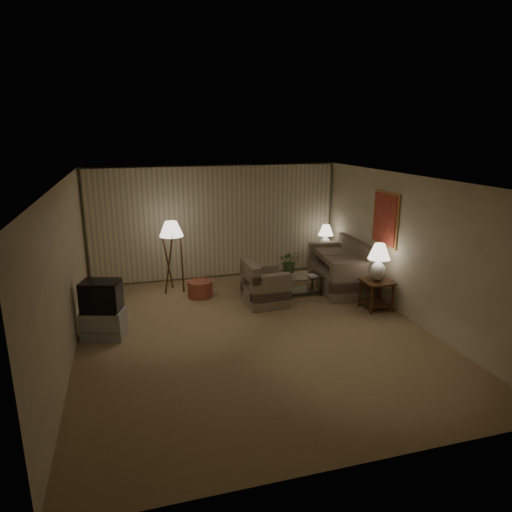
{
  "coord_description": "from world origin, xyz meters",
  "views": [
    {
      "loc": [
        -2.02,
        -7.17,
        3.47
      ],
      "look_at": [
        0.2,
        0.6,
        1.24
      ],
      "focal_mm": 32.0,
      "sensor_mm": 36.0,
      "label": 1
    }
  ],
  "objects_px": {
    "table_lamp_far": "(326,235)",
    "vase": "(290,273)",
    "tv_cabinet": "(104,324)",
    "floor_lamp": "(172,255)",
    "armchair": "(265,287)",
    "side_table_near": "(376,289)",
    "sofa": "(340,270)",
    "crt_tv": "(101,296)",
    "coffee_table": "(296,282)",
    "side_table_far": "(325,258)",
    "table_lamp_near": "(379,259)",
    "ottoman": "(200,289)"
  },
  "relations": [
    {
      "from": "coffee_table",
      "to": "vase",
      "type": "distance_m",
      "value": 0.26
    },
    {
      "from": "ottoman",
      "to": "floor_lamp",
      "type": "bearing_deg",
      "value": 134.63
    },
    {
      "from": "side_table_near",
      "to": "side_table_far",
      "type": "relative_size",
      "value": 1.0
    },
    {
      "from": "side_table_far",
      "to": "ottoman",
      "type": "distance_m",
      "value": 3.38
    },
    {
      "from": "armchair",
      "to": "side_table_near",
      "type": "relative_size",
      "value": 1.54
    },
    {
      "from": "sofa",
      "to": "armchair",
      "type": "xyz_separation_m",
      "value": [
        -1.9,
        -0.47,
        -0.07
      ]
    },
    {
      "from": "crt_tv",
      "to": "vase",
      "type": "height_order",
      "value": "crt_tv"
    },
    {
      "from": "armchair",
      "to": "side_table_near",
      "type": "bearing_deg",
      "value": -115.78
    },
    {
      "from": "table_lamp_far",
      "to": "crt_tv",
      "type": "bearing_deg",
      "value": -155.48
    },
    {
      "from": "sofa",
      "to": "vase",
      "type": "xyz_separation_m",
      "value": [
        -1.24,
        -0.1,
        0.06
      ]
    },
    {
      "from": "sofa",
      "to": "side_table_far",
      "type": "relative_size",
      "value": 3.61
    },
    {
      "from": "ottoman",
      "to": "vase",
      "type": "bearing_deg",
      "value": -12.3
    },
    {
      "from": "vase",
      "to": "tv_cabinet",
      "type": "bearing_deg",
      "value": -163.4
    },
    {
      "from": "side_table_far",
      "to": "tv_cabinet",
      "type": "relative_size",
      "value": 0.75
    },
    {
      "from": "sofa",
      "to": "vase",
      "type": "relative_size",
      "value": 14.12
    },
    {
      "from": "armchair",
      "to": "table_lamp_near",
      "type": "distance_m",
      "value": 2.34
    },
    {
      "from": "table_lamp_near",
      "to": "tv_cabinet",
      "type": "relative_size",
      "value": 0.94
    },
    {
      "from": "armchair",
      "to": "crt_tv",
      "type": "distance_m",
      "value": 3.27
    },
    {
      "from": "tv_cabinet",
      "to": "vase",
      "type": "bearing_deg",
      "value": 33.35
    },
    {
      "from": "coffee_table",
      "to": "ottoman",
      "type": "height_order",
      "value": "coffee_table"
    },
    {
      "from": "sofa",
      "to": "tv_cabinet",
      "type": "bearing_deg",
      "value": -68.96
    },
    {
      "from": "table_lamp_near",
      "to": "crt_tv",
      "type": "bearing_deg",
      "value": 178.76
    },
    {
      "from": "side_table_near",
      "to": "crt_tv",
      "type": "xyz_separation_m",
      "value": [
        -5.2,
        0.11,
        0.35
      ]
    },
    {
      "from": "table_lamp_near",
      "to": "ottoman",
      "type": "height_order",
      "value": "table_lamp_near"
    },
    {
      "from": "floor_lamp",
      "to": "table_lamp_near",
      "type": "bearing_deg",
      "value": -29.9
    },
    {
      "from": "sofa",
      "to": "armchair",
      "type": "bearing_deg",
      "value": -68.94
    },
    {
      "from": "side_table_far",
      "to": "crt_tv",
      "type": "bearing_deg",
      "value": -155.48
    },
    {
      "from": "table_lamp_far",
      "to": "vase",
      "type": "relative_size",
      "value": 4.17
    },
    {
      "from": "tv_cabinet",
      "to": "ottoman",
      "type": "xyz_separation_m",
      "value": [
        1.92,
        1.55,
        -0.07
      ]
    },
    {
      "from": "sofa",
      "to": "floor_lamp",
      "type": "distance_m",
      "value": 3.75
    },
    {
      "from": "sofa",
      "to": "ottoman",
      "type": "height_order",
      "value": "sofa"
    },
    {
      "from": "coffee_table",
      "to": "tv_cabinet",
      "type": "height_order",
      "value": "tv_cabinet"
    },
    {
      "from": "crt_tv",
      "to": "table_lamp_near",
      "type": "bearing_deg",
      "value": 15.51
    },
    {
      "from": "table_lamp_near",
      "to": "sofa",
      "type": "bearing_deg",
      "value": 96.34
    },
    {
      "from": "armchair",
      "to": "coffee_table",
      "type": "height_order",
      "value": "armchair"
    },
    {
      "from": "table_lamp_far",
      "to": "vase",
      "type": "height_order",
      "value": "table_lamp_far"
    },
    {
      "from": "side_table_far",
      "to": "floor_lamp",
      "type": "height_order",
      "value": "floor_lamp"
    },
    {
      "from": "tv_cabinet",
      "to": "ottoman",
      "type": "distance_m",
      "value": 2.47
    },
    {
      "from": "tv_cabinet",
      "to": "ottoman",
      "type": "relative_size",
      "value": 1.5
    },
    {
      "from": "crt_tv",
      "to": "side_table_far",
      "type": "bearing_deg",
      "value": 41.27
    },
    {
      "from": "tv_cabinet",
      "to": "floor_lamp",
      "type": "relative_size",
      "value": 0.51
    },
    {
      "from": "armchair",
      "to": "crt_tv",
      "type": "xyz_separation_m",
      "value": [
        -3.15,
        -0.77,
        0.41
      ]
    },
    {
      "from": "sofa",
      "to": "table_lamp_far",
      "type": "distance_m",
      "value": 1.27
    },
    {
      "from": "armchair",
      "to": "side_table_near",
      "type": "xyz_separation_m",
      "value": [
        2.05,
        -0.88,
        0.05
      ]
    },
    {
      "from": "side_table_near",
      "to": "table_lamp_near",
      "type": "height_order",
      "value": "table_lamp_near"
    },
    {
      "from": "sofa",
      "to": "ottoman",
      "type": "xyz_separation_m",
      "value": [
        -3.13,
        0.31,
        -0.25
      ]
    },
    {
      "from": "side_table_far",
      "to": "vase",
      "type": "xyz_separation_m",
      "value": [
        -1.39,
        -1.23,
        0.1
      ]
    },
    {
      "from": "vase",
      "to": "table_lamp_near",
      "type": "bearing_deg",
      "value": -42.07
    },
    {
      "from": "sofa",
      "to": "table_lamp_far",
      "type": "xyz_separation_m",
      "value": [
        0.15,
        1.13,
        0.55
      ]
    },
    {
      "from": "vase",
      "to": "sofa",
      "type": "bearing_deg",
      "value": 4.63
    }
  ]
}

